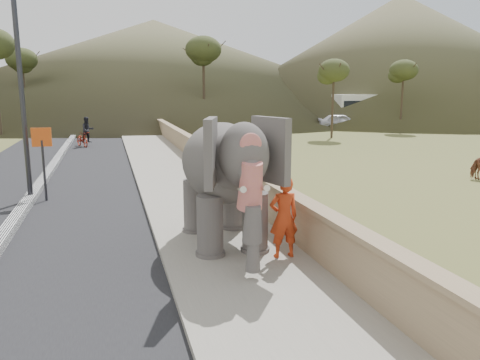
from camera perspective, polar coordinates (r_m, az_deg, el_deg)
name	(u,v)px	position (r m, az deg, el deg)	size (l,w,h in m)	color
road	(26,208)	(15.75, -24.66, -3.16)	(7.00, 120.00, 0.03)	black
median	(25,205)	(15.73, -24.69, -2.82)	(0.35, 120.00, 0.22)	black
walkway	(188,196)	(15.72, -6.39, -2.01)	(3.00, 120.00, 0.15)	#9E9687
parapet	(235,180)	(15.96, -0.58, 0.00)	(0.30, 120.00, 1.10)	tan
lamppost	(29,47)	(16.41, -24.38, 14.52)	(1.76, 0.36, 8.00)	#2F2E33
signboard	(43,151)	(16.23, -22.93, 3.22)	(0.60, 0.08, 2.40)	#2D2D33
distant_car	(341,122)	(43.63, 12.25, 6.97)	(1.70, 4.23, 1.44)	silver
bus_white	(389,111)	(48.52, 17.67, 8.07)	(2.50, 11.00, 3.10)	silver
bus_orange	(470,110)	(51.98, 26.23, 7.63)	(2.50, 11.00, 3.10)	orange
hill_right	(398,56)	(69.00, 18.76, 14.10)	(56.00, 56.00, 16.00)	brown
hill_far	(155,67)	(75.57, -10.34, 13.41)	(80.00, 80.00, 14.00)	brown
elephant_and_man	(224,180)	(10.58, -1.99, -0.02)	(2.25, 3.96, 2.87)	#615B58
motorcyclist	(85,135)	(31.35, -18.43, 5.19)	(1.45, 1.92, 1.89)	maroon
trees	(160,87)	(35.13, -9.76, 11.07)	(48.93, 41.57, 8.57)	#473828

